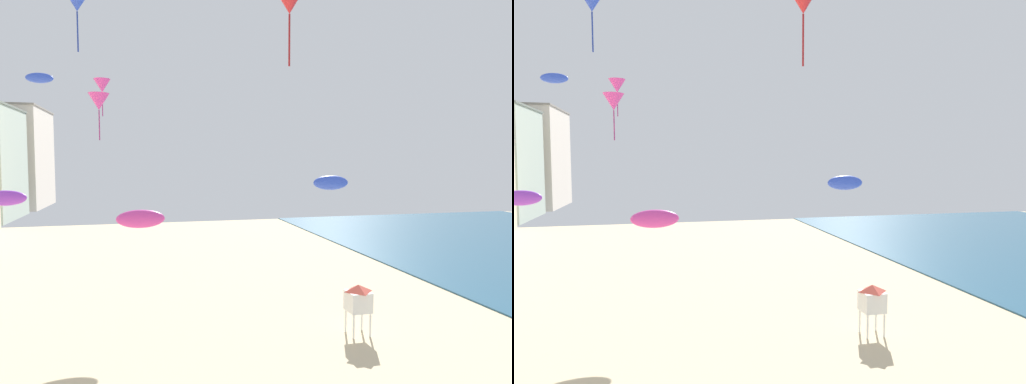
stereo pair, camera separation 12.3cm
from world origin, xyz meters
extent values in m
cube|color=silver|center=(-25.82, 88.03, 9.08)|extent=(13.99, 17.79, 18.17)
cube|color=gray|center=(-25.82, 88.03, 18.32)|extent=(14.27, 18.15, 0.30)
cylinder|color=white|center=(8.78, 15.10, 0.60)|extent=(0.10, 0.10, 1.20)
cylinder|color=white|center=(9.68, 15.10, 0.60)|extent=(0.10, 0.10, 1.20)
cylinder|color=white|center=(8.78, 16.00, 0.60)|extent=(0.10, 0.10, 1.20)
cylinder|color=white|center=(9.68, 16.00, 0.60)|extent=(0.10, 0.10, 1.20)
cube|color=white|center=(9.23, 15.55, 1.70)|extent=(1.10, 1.10, 1.00)
pyramid|color=#D14C3D|center=(9.23, 15.55, 2.38)|extent=(1.10, 1.10, 0.35)
ellipsoid|color=#DB3D9E|center=(-1.30, 20.65, 5.55)|extent=(2.60, 0.72, 1.01)
ellipsoid|color=blue|center=(-7.05, 25.07, 13.69)|extent=(1.57, 0.44, 0.61)
ellipsoid|color=purple|center=(-10.29, 29.31, 6.18)|extent=(2.73, 0.76, 1.06)
ellipsoid|color=blue|center=(9.09, 18.79, 7.50)|extent=(2.07, 0.58, 0.81)
cone|color=blue|center=(-4.98, 26.31, 18.83)|extent=(1.72, 1.72, 1.41)
cylinder|color=#233995|center=(-4.98, 26.31, 16.87)|extent=(0.09, 0.09, 2.50)
cylinder|color=maroon|center=(5.56, 15.62, 14.32)|extent=(0.09, 0.09, 2.37)
cone|color=#DB3D9E|center=(-3.82, 26.38, 12.54)|extent=(1.33, 1.33, 1.09)
cylinder|color=#992A6E|center=(-3.82, 26.38, 11.03)|extent=(0.07, 0.07, 1.94)
cone|color=#DB3D9E|center=(-4.01, 31.78, 14.42)|extent=(1.24, 1.24, 1.01)
cylinder|color=#992A6E|center=(-4.01, 31.78, 13.01)|extent=(0.07, 0.07, 1.80)
camera|label=1|loc=(-1.17, -4.77, 8.74)|focal=31.77mm
camera|label=2|loc=(-1.05, -4.80, 8.74)|focal=31.77mm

